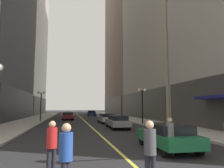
# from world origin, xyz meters

# --- Properties ---
(ground_plane) EXTENTS (200.00, 200.00, 0.00)m
(ground_plane) POSITION_xyz_m (0.00, 35.00, 0.00)
(ground_plane) COLOR #262628
(sidewalk_left) EXTENTS (4.50, 78.00, 0.15)m
(sidewalk_left) POSITION_xyz_m (-8.25, 35.00, 0.07)
(sidewalk_left) COLOR #ADA8A0
(sidewalk_left) RESTS_ON ground
(sidewalk_right) EXTENTS (4.50, 78.00, 0.15)m
(sidewalk_right) POSITION_xyz_m (8.25, 35.00, 0.07)
(sidewalk_right) COLOR #ADA8A0
(sidewalk_right) RESTS_ON ground
(lane_centre_stripe) EXTENTS (0.16, 70.00, 0.01)m
(lane_centre_stripe) POSITION_xyz_m (0.00, 35.00, 0.00)
(lane_centre_stripe) COLOR #E5D64C
(lane_centre_stripe) RESTS_ON ground
(building_left_far) EXTENTS (15.94, 26.00, 39.90)m
(building_left_far) POSITION_xyz_m (-18.37, 60.00, 19.89)
(building_left_far) COLOR #A8A399
(building_left_far) RESTS_ON ground
(building_right_far) EXTENTS (15.43, 26.00, 50.77)m
(building_right_far) POSITION_xyz_m (18.12, 60.00, 25.32)
(building_right_far) COLOR gray
(building_right_far) RESTS_ON ground
(storefront_awning_right) EXTENTS (1.60, 5.10, 3.12)m
(storefront_awning_right) POSITION_xyz_m (9.69, 11.54, 2.99)
(storefront_awning_right) COLOR navy
(storefront_awning_right) RESTS_ON ground
(car_green) EXTENTS (1.96, 4.37, 1.32)m
(car_green) POSITION_xyz_m (2.53, 6.77, 0.72)
(car_green) COLOR #196038
(car_green) RESTS_ON ground
(car_grey) EXTENTS (1.86, 4.72, 1.32)m
(car_grey) POSITION_xyz_m (2.41, 17.54, 0.72)
(car_grey) COLOR slate
(car_grey) RESTS_ON ground
(car_silver) EXTENTS (1.90, 4.70, 1.32)m
(car_silver) POSITION_xyz_m (2.61, 24.65, 0.72)
(car_silver) COLOR #B7B7BC
(car_silver) RESTS_ON ground
(car_maroon) EXTENTS (2.12, 4.50, 1.32)m
(car_maroon) POSITION_xyz_m (-2.65, 33.47, 0.72)
(car_maroon) COLOR maroon
(car_maroon) RESTS_ON ground
(car_red) EXTENTS (1.87, 4.15, 1.32)m
(car_red) POSITION_xyz_m (-2.79, 40.37, 0.72)
(car_red) COLOR #B21919
(car_red) RESTS_ON ground
(car_navy) EXTENTS (2.11, 4.59, 1.32)m
(car_navy) POSITION_xyz_m (3.04, 49.07, 0.72)
(car_navy) COLOR #141E4C
(car_navy) RESTS_ON ground
(pedestrian_in_red_jacket) EXTENTS (0.42, 0.42, 1.72)m
(pedestrian_in_red_jacket) POSITION_xyz_m (-2.96, 3.96, 1.00)
(pedestrian_in_red_jacket) COLOR black
(pedestrian_in_red_jacket) RESTS_ON ground
(pedestrian_in_grey_suit) EXTENTS (0.36, 0.36, 1.69)m
(pedestrian_in_grey_suit) POSITION_xyz_m (2.05, 5.49, 0.98)
(pedestrian_in_grey_suit) COLOR black
(pedestrian_in_grey_suit) RESTS_ON ground
(pedestrian_in_blue_hoodie) EXTENTS (0.46, 0.46, 1.77)m
(pedestrian_in_blue_hoodie) POSITION_xyz_m (-2.48, 2.10, 1.04)
(pedestrian_in_blue_hoodie) COLOR black
(pedestrian_in_blue_hoodie) RESTS_ON ground
(pedestrian_with_orange_bag) EXTENTS (0.47, 0.47, 1.80)m
(pedestrian_with_orange_bag) POSITION_xyz_m (-0.22, 2.22, 1.06)
(pedestrian_with_orange_bag) COLOR black
(pedestrian_with_orange_bag) RESTS_ON ground
(street_lamp_left_far) EXTENTS (1.06, 0.36, 4.43)m
(street_lamp_left_far) POSITION_xyz_m (-6.40, 28.19, 3.26)
(street_lamp_left_far) COLOR black
(street_lamp_left_far) RESTS_ON ground
(street_lamp_right_mid) EXTENTS (1.06, 0.36, 4.43)m
(street_lamp_right_mid) POSITION_xyz_m (6.40, 21.19, 3.26)
(street_lamp_right_mid) COLOR black
(street_lamp_right_mid) RESTS_ON ground
(fire_hydrant_right) EXTENTS (0.28, 0.28, 0.80)m
(fire_hydrant_right) POSITION_xyz_m (6.90, 11.15, 0.40)
(fire_hydrant_right) COLOR red
(fire_hydrant_right) RESTS_ON ground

